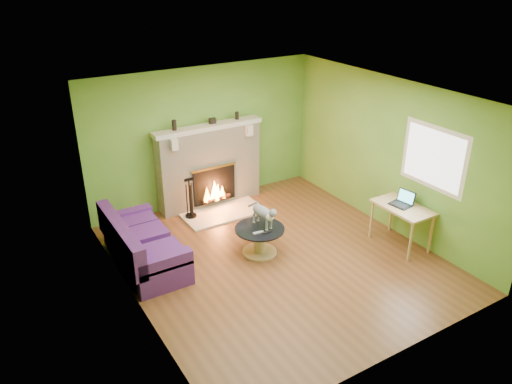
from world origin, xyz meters
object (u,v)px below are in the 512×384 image
cat (262,214)px  desk (403,211)px  coffee_table (260,239)px  sofa (141,246)px

cat → desk: bearing=-34.4°
coffee_table → cat: cat is taller
sofa → cat: size_ratio=2.79×
sofa → desk: sofa is taller
sofa → coffee_table: bearing=-21.0°
desk → coffee_table: bearing=154.8°
coffee_table → sofa: bearing=159.0°
coffee_table → cat: bearing=32.0°
sofa → cat: cat is taller
coffee_table → cat: (0.08, 0.05, 0.39)m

